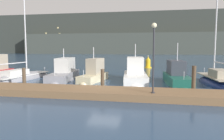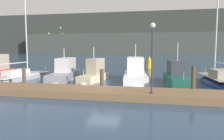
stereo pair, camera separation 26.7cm
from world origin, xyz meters
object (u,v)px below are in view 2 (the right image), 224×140
(motorboat_berth_6, at_px, (177,80))
(dock_lamppost, at_px, (152,47))
(motorboat_berth_4, at_px, (94,77))
(motorboat_berth_5, at_px, (135,77))
(sailboat_berth_2, at_px, (23,78))
(channel_buoy, at_px, (149,63))
(motorboat_berth_3, at_px, (65,75))
(sailboat_berth_7, at_px, (217,83))

(motorboat_berth_6, distance_m, dock_lamppost, 7.60)
(motorboat_berth_4, distance_m, dock_lamppost, 9.40)
(motorboat_berth_4, height_order, motorboat_berth_5, motorboat_berth_5)
(sailboat_berth_2, relative_size, motorboat_berth_5, 1.85)
(sailboat_berth_2, xyz_separation_m, channel_buoy, (12.25, 15.33, 0.64))
(motorboat_berth_3, distance_m, sailboat_berth_7, 14.44)
(dock_lamppost, bearing_deg, motorboat_berth_4, 129.36)
(sailboat_berth_7, relative_size, dock_lamppost, 2.08)
(sailboat_berth_2, relative_size, sailboat_berth_7, 1.49)
(motorboat_berth_4, distance_m, channel_buoy, 15.66)
(motorboat_berth_3, xyz_separation_m, motorboat_berth_4, (3.31, -0.53, 0.02))
(motorboat_berth_5, bearing_deg, channel_buoy, 86.50)
(motorboat_berth_6, bearing_deg, motorboat_berth_3, 176.19)
(motorboat_berth_4, bearing_deg, motorboat_berth_5, 9.57)
(motorboat_berth_5, xyz_separation_m, motorboat_berth_6, (3.80, -0.87, -0.05))
(motorboat_berth_5, distance_m, sailboat_berth_7, 7.21)
(motorboat_berth_3, relative_size, channel_buoy, 3.69)
(motorboat_berth_3, relative_size, sailboat_berth_7, 0.83)
(sailboat_berth_2, distance_m, sailboat_berth_7, 18.56)
(channel_buoy, relative_size, dock_lamppost, 0.47)
(sailboat_berth_2, relative_size, motorboat_berth_4, 2.54)
(motorboat_berth_6, xyz_separation_m, channel_buoy, (-2.93, 15.11, 0.35))
(sailboat_berth_2, bearing_deg, channel_buoy, 51.35)
(sailboat_berth_2, xyz_separation_m, motorboat_berth_5, (11.39, 1.09, 0.33))
(motorboat_berth_3, bearing_deg, motorboat_berth_6, -3.81)
(motorboat_berth_4, distance_m, motorboat_berth_6, 7.76)
(motorboat_berth_5, relative_size, dock_lamppost, 1.68)
(sailboat_berth_7, bearing_deg, dock_lamppost, -128.05)
(motorboat_berth_5, height_order, channel_buoy, motorboat_berth_5)
(motorboat_berth_5, distance_m, channel_buoy, 14.26)
(motorboat_berth_3, bearing_deg, motorboat_berth_5, 1.07)
(sailboat_berth_2, height_order, motorboat_berth_3, sailboat_berth_2)
(motorboat_berth_3, xyz_separation_m, dock_lamppost, (8.99, -7.46, 2.87))
(sailboat_berth_7, bearing_deg, motorboat_berth_3, 178.00)
(sailboat_berth_2, height_order, channel_buoy, sailboat_berth_2)
(motorboat_berth_4, relative_size, channel_buoy, 2.61)
(sailboat_berth_7, bearing_deg, sailboat_berth_2, -178.60)
(sailboat_berth_2, bearing_deg, sailboat_berth_7, 1.40)
(motorboat_berth_5, bearing_deg, motorboat_berth_3, -178.93)
(motorboat_berth_5, bearing_deg, dock_lamppost, -77.17)
(motorboat_berth_3, height_order, dock_lamppost, dock_lamppost)
(motorboat_berth_4, xyz_separation_m, dock_lamppost, (5.68, -6.93, 2.85))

